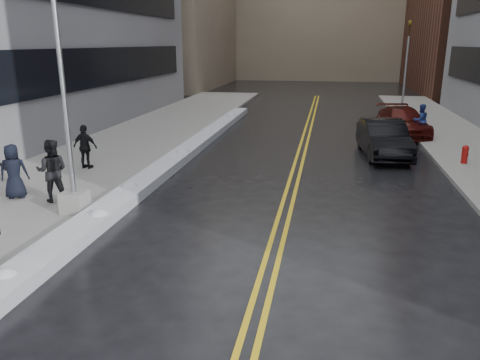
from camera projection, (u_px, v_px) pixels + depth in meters
The scene contains 15 objects.
ground at pixel (163, 257), 10.82m from camera, with size 160.00×160.00×0.00m, color black.
sidewalk_west at pixel (117, 150), 21.25m from camera, with size 5.50×50.00×0.15m, color gray.
lane_line_left at pixel (296, 159), 19.83m from camera, with size 0.12×50.00×0.01m, color gold.
lane_line_right at pixel (303, 160), 19.77m from camera, with size 0.12×50.00×0.01m, color gold.
snow_ridge at pixel (173, 162), 18.75m from camera, with size 0.90×30.00×0.34m, color silver.
building_west_far at pixel (161, 3), 52.50m from camera, with size 14.00×22.00×18.00m, color gray.
lamppost at pixel (67, 129), 12.58m from camera, with size 0.65×0.65×7.62m.
fire_hydrant at pixel (465, 153), 18.49m from camera, with size 0.26×0.26×0.73m.
traffic_signal at pixel (406, 64), 30.97m from camera, with size 0.16×0.20×6.00m.
pedestrian_b at pixel (52, 171), 13.90m from camera, with size 0.92×0.72×1.89m, color black.
pedestrian_c at pixel (14, 171), 14.23m from camera, with size 0.82×0.54×1.69m, color black.
pedestrian_d at pixel (85, 147), 17.61m from camera, with size 0.98×0.41×1.67m, color black.
pedestrian_east at pixel (421, 120), 23.61m from camera, with size 0.80×0.62×1.65m, color navy.
car_black at pixel (384, 138), 20.15m from camera, with size 1.66×4.77×1.57m, color black.
car_maroon at pixel (403, 122), 24.79m from camera, with size 2.03×5.00×1.45m, color #430D0A.
Camera 1 is at (3.59, -9.37, 4.77)m, focal length 35.00 mm.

